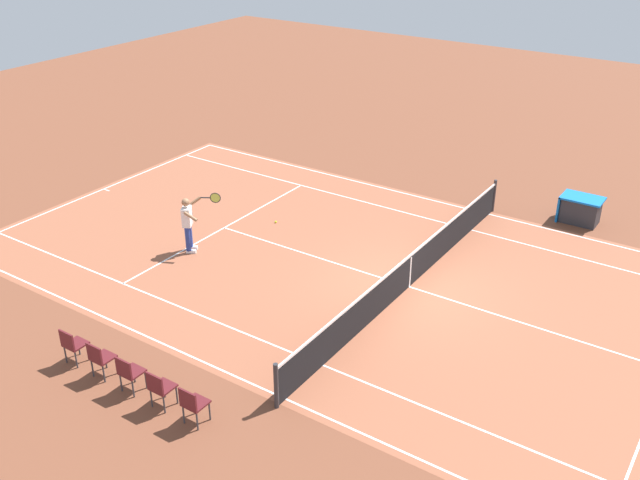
{
  "coord_description": "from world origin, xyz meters",
  "views": [
    {
      "loc": [
        -7.13,
        14.83,
        9.65
      ],
      "look_at": [
        2.49,
        0.52,
        0.9
      ],
      "focal_mm": 40.16,
      "sensor_mm": 36.0,
      "label": 1
    }
  ],
  "objects_px": {
    "spectator_chair_3": "(100,357)",
    "equipment_cart_tarped": "(580,209)",
    "spectator_chair_0": "(193,403)",
    "spectator_chair_2": "(129,372)",
    "spectator_chair_4": "(72,344)",
    "tennis_ball": "(276,222)",
    "tennis_player_near": "(189,222)",
    "spectator_chair_1": "(160,387)",
    "tennis_net": "(410,271)"
  },
  "relations": [
    {
      "from": "tennis_player_near",
      "to": "tennis_ball",
      "type": "xyz_separation_m",
      "value": [
        -0.9,
        -2.87,
        -0.9
      ]
    },
    {
      "from": "tennis_net",
      "to": "spectator_chair_1",
      "type": "bearing_deg",
      "value": 74.7
    },
    {
      "from": "tennis_player_near",
      "to": "spectator_chair_1",
      "type": "xyz_separation_m",
      "value": [
        -4.25,
        5.41,
        -0.41
      ]
    },
    {
      "from": "spectator_chair_1",
      "to": "spectator_chair_2",
      "type": "height_order",
      "value": "same"
    },
    {
      "from": "tennis_player_near",
      "to": "spectator_chair_3",
      "type": "distance_m",
      "value": 5.96
    },
    {
      "from": "spectator_chair_2",
      "to": "tennis_net",
      "type": "bearing_deg",
      "value": -111.75
    },
    {
      "from": "tennis_player_near",
      "to": "spectator_chair_4",
      "type": "relative_size",
      "value": 1.93
    },
    {
      "from": "spectator_chair_0",
      "to": "spectator_chair_1",
      "type": "xyz_separation_m",
      "value": [
        0.89,
        0.0,
        0.0
      ]
    },
    {
      "from": "spectator_chair_0",
      "to": "equipment_cart_tarped",
      "type": "distance_m",
      "value": 14.09
    },
    {
      "from": "tennis_net",
      "to": "spectator_chair_2",
      "type": "bearing_deg",
      "value": 68.25
    },
    {
      "from": "spectator_chair_3",
      "to": "spectator_chair_1",
      "type": "bearing_deg",
      "value": 180.0
    },
    {
      "from": "tennis_net",
      "to": "tennis_player_near",
      "type": "relative_size",
      "value": 6.89
    },
    {
      "from": "spectator_chair_2",
      "to": "tennis_player_near",
      "type": "bearing_deg",
      "value": -58.19
    },
    {
      "from": "spectator_chair_3",
      "to": "spectator_chair_4",
      "type": "bearing_deg",
      "value": 0.0
    },
    {
      "from": "spectator_chair_3",
      "to": "equipment_cart_tarped",
      "type": "distance_m",
      "value": 15.0
    },
    {
      "from": "spectator_chair_4",
      "to": "tennis_player_near",
      "type": "bearing_deg",
      "value": -73.78
    },
    {
      "from": "tennis_net",
      "to": "equipment_cart_tarped",
      "type": "bearing_deg",
      "value": -111.29
    },
    {
      "from": "tennis_player_near",
      "to": "equipment_cart_tarped",
      "type": "height_order",
      "value": "tennis_player_near"
    },
    {
      "from": "tennis_player_near",
      "to": "spectator_chair_3",
      "type": "bearing_deg",
      "value": 114.49
    },
    {
      "from": "spectator_chair_1",
      "to": "spectator_chair_4",
      "type": "distance_m",
      "value": 2.68
    },
    {
      "from": "equipment_cart_tarped",
      "to": "spectator_chair_2",
      "type": "bearing_deg",
      "value": 68.47
    },
    {
      "from": "tennis_player_near",
      "to": "spectator_chair_2",
      "type": "relative_size",
      "value": 1.93
    },
    {
      "from": "spectator_chair_2",
      "to": "tennis_ball",
      "type": "bearing_deg",
      "value": -73.47
    },
    {
      "from": "spectator_chair_0",
      "to": "spectator_chair_3",
      "type": "relative_size",
      "value": 1.0
    },
    {
      "from": "spectator_chair_2",
      "to": "spectator_chair_3",
      "type": "height_order",
      "value": "same"
    },
    {
      "from": "tennis_net",
      "to": "spectator_chair_2",
      "type": "height_order",
      "value": "tennis_net"
    },
    {
      "from": "tennis_net",
      "to": "spectator_chair_0",
      "type": "bearing_deg",
      "value": 81.58
    },
    {
      "from": "tennis_player_near",
      "to": "spectator_chair_1",
      "type": "relative_size",
      "value": 1.93
    },
    {
      "from": "spectator_chair_1",
      "to": "spectator_chair_3",
      "type": "distance_m",
      "value": 1.78
    },
    {
      "from": "tennis_net",
      "to": "equipment_cart_tarped",
      "type": "height_order",
      "value": "tennis_net"
    },
    {
      "from": "spectator_chair_2",
      "to": "equipment_cart_tarped",
      "type": "height_order",
      "value": "spectator_chair_2"
    },
    {
      "from": "tennis_net",
      "to": "equipment_cart_tarped",
      "type": "xyz_separation_m",
      "value": [
        -2.54,
        -6.52,
        -0.05
      ]
    },
    {
      "from": "spectator_chair_1",
      "to": "equipment_cart_tarped",
      "type": "xyz_separation_m",
      "value": [
        -4.48,
        -13.62,
        -0.08
      ]
    },
    {
      "from": "spectator_chair_2",
      "to": "spectator_chair_3",
      "type": "distance_m",
      "value": 0.89
    },
    {
      "from": "spectator_chair_2",
      "to": "spectator_chair_4",
      "type": "relative_size",
      "value": 1.0
    },
    {
      "from": "spectator_chair_3",
      "to": "equipment_cart_tarped",
      "type": "height_order",
      "value": "spectator_chair_3"
    },
    {
      "from": "spectator_chair_2",
      "to": "spectator_chair_4",
      "type": "xyz_separation_m",
      "value": [
        1.78,
        0.0,
        0.0
      ]
    },
    {
      "from": "tennis_net",
      "to": "spectator_chair_3",
      "type": "bearing_deg",
      "value": 62.33
    },
    {
      "from": "equipment_cart_tarped",
      "to": "tennis_ball",
      "type": "bearing_deg",
      "value": 34.32
    },
    {
      "from": "tennis_player_near",
      "to": "spectator_chair_0",
      "type": "distance_m",
      "value": 7.48
    },
    {
      "from": "tennis_ball",
      "to": "spectator_chair_2",
      "type": "distance_m",
      "value": 8.65
    },
    {
      "from": "tennis_net",
      "to": "spectator_chair_3",
      "type": "height_order",
      "value": "tennis_net"
    },
    {
      "from": "tennis_ball",
      "to": "tennis_player_near",
      "type": "bearing_deg",
      "value": 72.54
    },
    {
      "from": "tennis_player_near",
      "to": "spectator_chair_2",
      "type": "bearing_deg",
      "value": 121.81
    },
    {
      "from": "tennis_player_near",
      "to": "spectator_chair_0",
      "type": "xyz_separation_m",
      "value": [
        -5.14,
        5.41,
        -0.41
      ]
    },
    {
      "from": "tennis_net",
      "to": "spectator_chair_1",
      "type": "xyz_separation_m",
      "value": [
        1.94,
        7.11,
        0.03
      ]
    },
    {
      "from": "spectator_chair_0",
      "to": "spectator_chair_4",
      "type": "distance_m",
      "value": 3.57
    },
    {
      "from": "tennis_ball",
      "to": "spectator_chair_3",
      "type": "relative_size",
      "value": 0.08
    },
    {
      "from": "tennis_player_near",
      "to": "spectator_chair_1",
      "type": "height_order",
      "value": "tennis_player_near"
    },
    {
      "from": "spectator_chair_0",
      "to": "spectator_chair_4",
      "type": "bearing_deg",
      "value": 0.0
    }
  ]
}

